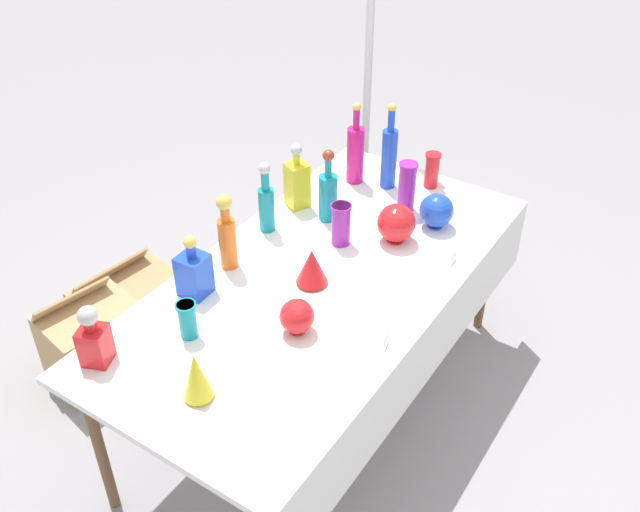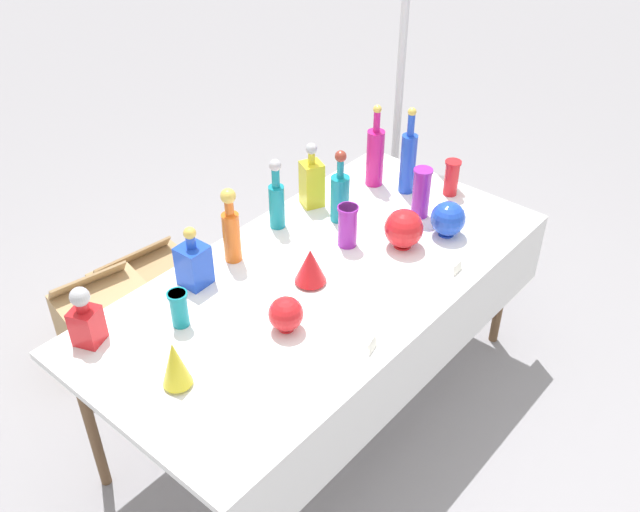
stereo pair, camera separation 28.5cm
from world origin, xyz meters
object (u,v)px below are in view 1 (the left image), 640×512
at_px(fluted_vase_0, 312,266).
at_px(round_bowl_2, 396,223).
at_px(tall_bottle_3, 355,152).
at_px(slender_vase_1, 407,186).
at_px(square_decanter_1, 194,272).
at_px(slender_vase_3, 187,319).
at_px(square_decanter_2, 297,182).
at_px(tall_bottle_1, 266,203).
at_px(tall_bottle_2, 227,235).
at_px(fluted_vase_1, 196,376).
at_px(cardboard_box_behind_right, 133,306).
at_px(slender_vase_0, 341,223).
at_px(cardboard_box_behind_left, 95,343).
at_px(slender_vase_2, 432,169).
at_px(square_decanter_0, 93,338).
at_px(round_bowl_1, 297,316).
at_px(tall_bottle_0, 328,193).
at_px(round_bowl_0, 437,210).
at_px(tall_bottle_4, 389,155).
at_px(canopy_pole, 368,67).

xyz_separation_m(fluted_vase_0, round_bowl_2, (0.45, -0.13, 0.01)).
relative_size(tall_bottle_3, round_bowl_2, 2.35).
bearing_deg(slender_vase_1, square_decanter_1, 158.17).
bearing_deg(slender_vase_3, square_decanter_1, 35.92).
relative_size(square_decanter_2, fluted_vase_0, 1.96).
height_order(tall_bottle_1, square_decanter_1, tall_bottle_1).
relative_size(tall_bottle_1, tall_bottle_2, 0.98).
distance_m(fluted_vase_0, fluted_vase_1, 0.71).
bearing_deg(fluted_vase_0, slender_vase_1, -4.00).
bearing_deg(cardboard_box_behind_right, fluted_vase_1, -120.98).
bearing_deg(slender_vase_0, tall_bottle_2, 142.98).
bearing_deg(fluted_vase_1, cardboard_box_behind_left, 71.47).
bearing_deg(slender_vase_2, slender_vase_0, 170.34).
bearing_deg(square_decanter_0, slender_vase_2, -14.24).
bearing_deg(cardboard_box_behind_right, round_bowl_1, -101.08).
bearing_deg(tall_bottle_2, square_decanter_2, 3.64).
relative_size(tall_bottle_0, round_bowl_2, 1.98).
distance_m(slender_vase_1, fluted_vase_0, 0.70).
height_order(square_decanter_1, square_decanter_2, square_decanter_2).
xyz_separation_m(tall_bottle_3, slender_vase_1, (-0.09, -0.33, -0.03)).
bearing_deg(tall_bottle_0, tall_bottle_1, 141.72).
xyz_separation_m(slender_vase_0, fluted_vase_0, (-0.30, -0.06, -0.02)).
bearing_deg(round_bowl_2, round_bowl_0, -26.05).
bearing_deg(tall_bottle_1, cardboard_box_behind_right, 107.92).
bearing_deg(square_decanter_2, fluted_vase_1, -160.45).
bearing_deg(tall_bottle_4, canopy_pole, 39.05).
bearing_deg(tall_bottle_3, tall_bottle_0, -168.14).
distance_m(slender_vase_3, fluted_vase_1, 0.31).
xyz_separation_m(square_decanter_1, cardboard_box_behind_left, (-0.06, 0.66, -0.67)).
xyz_separation_m(square_decanter_2, slender_vase_1, (0.25, -0.44, 0.00)).
xyz_separation_m(fluted_vase_0, round_bowl_1, (-0.27, -0.11, -0.01)).
xyz_separation_m(tall_bottle_4, fluted_vase_1, (-1.55, -0.15, -0.07)).
bearing_deg(square_decanter_2, tall_bottle_0, -94.80).
distance_m(tall_bottle_4, cardboard_box_behind_left, 1.67).
bearing_deg(slender_vase_1, cardboard_box_behind_right, 121.80).
xyz_separation_m(slender_vase_1, slender_vase_2, (0.25, -0.00, -0.03)).
relative_size(tall_bottle_2, cardboard_box_behind_right, 0.62).
distance_m(tall_bottle_1, slender_vase_0, 0.34).
relative_size(square_decanter_1, cardboard_box_behind_left, 0.55).
bearing_deg(cardboard_box_behind_right, slender_vase_2, -50.22).
bearing_deg(tall_bottle_1, slender_vase_3, -165.92).
bearing_deg(tall_bottle_1, round_bowl_2, -65.35).
distance_m(fluted_vase_0, cardboard_box_behind_left, 1.26).
height_order(tall_bottle_4, square_decanter_2, tall_bottle_4).
xyz_separation_m(round_bowl_1, cardboard_box_behind_right, (0.24, 1.23, -0.70)).
bearing_deg(tall_bottle_1, tall_bottle_2, -174.15).
bearing_deg(tall_bottle_1, square_decanter_1, -176.34).
xyz_separation_m(square_decanter_1, round_bowl_1, (0.03, -0.46, -0.03)).
bearing_deg(tall_bottle_3, fluted_vase_1, -168.42).
distance_m(square_decanter_2, canopy_pole, 0.97).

